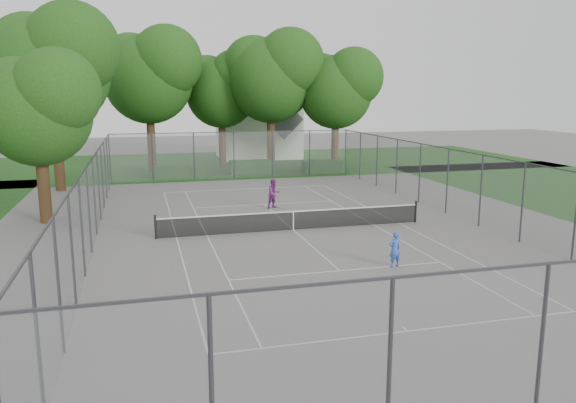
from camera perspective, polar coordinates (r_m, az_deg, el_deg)
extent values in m
plane|color=#615E5C|center=(26.74, 0.55, -2.92)|extent=(120.00, 120.00, 0.00)
cube|color=#174112|center=(51.88, -7.11, 3.85)|extent=(60.00, 20.00, 0.00)
cube|color=silver|center=(16.17, 12.08, -12.75)|extent=(10.97, 0.06, 0.01)
cube|color=silver|center=(38.08, -4.20, 1.29)|extent=(10.97, 0.06, 0.01)
cube|color=silver|center=(25.87, -11.27, -3.61)|extent=(0.06, 23.77, 0.01)
cube|color=silver|center=(28.64, 11.20, -2.17)|extent=(0.06, 23.77, 0.01)
cube|color=silver|center=(25.98, -8.25, -3.44)|extent=(0.06, 23.77, 0.01)
cube|color=silver|center=(28.08, 8.68, -2.36)|extent=(0.06, 23.77, 0.01)
cube|color=silver|center=(20.87, 5.25, -7.02)|extent=(8.23, 0.06, 0.01)
cube|color=silver|center=(32.80, -2.42, -0.29)|extent=(8.23, 0.06, 0.01)
cube|color=silver|center=(26.74, 0.55, -2.91)|extent=(0.06, 12.80, 0.01)
cube|color=silver|center=(16.30, 11.84, -12.56)|extent=(0.06, 0.30, 0.01)
cube|color=silver|center=(37.94, -4.16, 1.25)|extent=(0.06, 0.30, 0.01)
cylinder|color=black|center=(25.71, -13.32, -2.54)|extent=(0.10, 0.10, 1.10)
cylinder|color=black|center=(28.93, 12.84, -1.01)|extent=(0.10, 0.10, 1.10)
cube|color=black|center=(26.63, 0.55, -1.98)|extent=(12.67, 0.01, 0.86)
cube|color=silver|center=(26.53, 0.55, -1.02)|extent=(12.77, 0.03, 0.06)
cube|color=silver|center=(26.63, 0.55, -2.01)|extent=(0.05, 0.02, 0.88)
cylinder|color=#38383D|center=(42.32, -17.65, 4.17)|extent=(0.08, 0.08, 3.50)
cylinder|color=#38383D|center=(45.16, 5.87, 5.03)|extent=(0.08, 0.08, 3.50)
cube|color=slate|center=(11.58, 24.25, -14.06)|extent=(18.00, 0.02, 3.50)
cube|color=slate|center=(42.83, -5.51, 4.71)|extent=(18.00, 0.02, 3.50)
cube|color=slate|center=(25.54, -19.31, -0.20)|extent=(0.02, 34.00, 3.50)
cube|color=slate|center=(30.01, 17.37, 1.52)|extent=(0.02, 34.00, 3.50)
cube|color=#38383D|center=(10.98, 24.98, -5.72)|extent=(18.00, 0.05, 0.05)
cube|color=#38383D|center=(42.67, -5.56, 7.05)|extent=(18.00, 0.05, 0.05)
cube|color=#38383D|center=(25.27, -19.56, 3.69)|extent=(0.05, 34.00, 0.05)
cube|color=#38383D|center=(29.78, 17.57, 4.84)|extent=(0.05, 34.00, 0.05)
cylinder|color=#382414|center=(47.37, -13.71, 5.94)|extent=(0.66, 0.66, 4.96)
sphere|color=#173E10|center=(47.21, -13.99, 11.93)|extent=(7.05, 7.05, 7.05)
sphere|color=#173E10|center=(46.25, -12.25, 13.78)|extent=(5.64, 5.64, 5.64)
sphere|color=#173E10|center=(48.12, -15.58, 13.09)|extent=(5.29, 5.29, 5.29)
cylinder|color=#382414|center=(49.89, -6.69, 6.04)|extent=(0.63, 0.63, 4.28)
sphere|color=#173E10|center=(49.70, -6.81, 10.94)|extent=(6.08, 6.08, 6.08)
sphere|color=#173E10|center=(49.00, -5.24, 12.39)|extent=(4.87, 4.87, 4.87)
sphere|color=#173E10|center=(50.32, -8.18, 11.95)|extent=(4.56, 4.56, 4.56)
cylinder|color=#382414|center=(47.85, -1.75, 6.29)|extent=(0.66, 0.66, 4.95)
sphere|color=#173E10|center=(47.69, -1.78, 12.21)|extent=(7.03, 7.03, 7.03)
sphere|color=#173E10|center=(47.05, 0.23, 13.95)|extent=(5.63, 5.63, 5.63)
sphere|color=#173E10|center=(48.32, -3.49, 13.43)|extent=(5.27, 5.27, 5.27)
cylinder|color=#382414|center=(48.04, 4.79, 5.89)|extent=(0.63, 0.63, 4.29)
sphere|color=#173E10|center=(47.84, 4.88, 11.01)|extent=(6.11, 6.11, 6.11)
sphere|color=#173E10|center=(47.43, 6.71, 12.45)|extent=(4.89, 4.89, 4.89)
sphere|color=#173E10|center=(48.23, 3.36, 12.12)|extent=(4.58, 4.58, 4.58)
cylinder|color=#382414|center=(40.06, -22.32, 4.67)|extent=(0.67, 0.67, 5.13)
sphere|color=#173E10|center=(39.89, -22.87, 11.99)|extent=(7.30, 7.30, 7.30)
sphere|color=#173E10|center=(38.71, -21.06, 14.33)|extent=(5.84, 5.84, 5.84)
sphere|color=#173E10|center=(41.02, -24.63, 13.34)|extent=(5.47, 5.47, 5.47)
cylinder|color=#382414|center=(30.46, -23.55, 1.37)|extent=(0.60, 0.60, 3.64)
sphere|color=#173E10|center=(30.12, -24.09, 8.20)|extent=(5.18, 5.18, 5.18)
sphere|color=#173E10|center=(29.18, -22.45, 10.30)|extent=(4.14, 4.14, 4.14)
sphere|color=#173E10|center=(30.89, -25.70, 9.57)|extent=(3.88, 3.88, 3.88)
cube|color=#194215|center=(43.54, -11.09, 2.98)|extent=(3.85, 1.16, 0.96)
cube|color=#194215|center=(44.99, -3.70, 3.51)|extent=(3.52, 1.01, 1.11)
cube|color=#194215|center=(45.61, 3.65, 3.56)|extent=(3.41, 1.25, 1.02)
cube|color=white|center=(56.25, -3.04, 7.43)|extent=(7.71, 5.78, 5.78)
cube|color=#4F4E53|center=(56.14, -3.07, 10.37)|extent=(7.63, 5.97, 7.63)
imported|color=blue|center=(21.44, 10.79, -4.79)|extent=(0.55, 0.42, 1.36)
imported|color=#752775|center=(31.64, -1.44, 0.81)|extent=(0.99, 0.91, 1.65)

